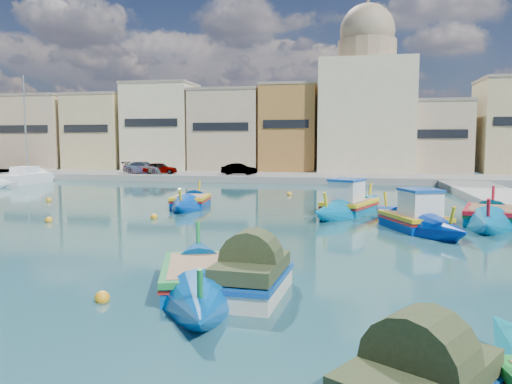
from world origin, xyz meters
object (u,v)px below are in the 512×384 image
(church_block, at_px, (366,101))
(luzzu_green, at_px, (191,203))
(luzzu_blue_cabin, at_px, (415,222))
(tender_near, at_px, (251,279))
(luzzu_turquoise_cabin, at_px, (350,207))
(luzzu_cyan_mid, at_px, (490,218))
(luzzu_blue_south, at_px, (199,280))
(yacht_north, at_px, (36,178))

(church_block, relative_size, luzzu_green, 2.54)
(luzzu_blue_cabin, bearing_deg, tender_near, -115.67)
(church_block, xyz_separation_m, luzzu_turquoise_cabin, (-1.51, -30.64, -8.05))
(luzzu_cyan_mid, bearing_deg, luzzu_blue_cabin, -147.87)
(luzzu_turquoise_cabin, height_order, luzzu_cyan_mid, luzzu_turquoise_cabin)
(tender_near, bearing_deg, luzzu_blue_south, 166.33)
(church_block, bearing_deg, luzzu_cyan_mid, -81.34)
(luzzu_cyan_mid, bearing_deg, church_block, 98.66)
(luzzu_green, bearing_deg, luzzu_turquoise_cabin, -6.32)
(luzzu_turquoise_cabin, relative_size, luzzu_blue_south, 1.14)
(luzzu_turquoise_cabin, bearing_deg, church_block, 87.17)
(tender_near, distance_m, yacht_north, 41.26)
(church_block, xyz_separation_m, yacht_north, (-31.12, -14.91, -7.99))
(luzzu_turquoise_cabin, distance_m, luzzu_blue_south, 15.36)
(luzzu_cyan_mid, xyz_separation_m, yacht_north, (-36.12, 17.92, 0.14))
(luzzu_green, bearing_deg, luzzu_blue_cabin, -24.59)
(church_block, relative_size, tender_near, 6.31)
(luzzu_blue_south, height_order, tender_near, luzzu_blue_south)
(luzzu_turquoise_cabin, relative_size, yacht_north, 0.86)
(luzzu_turquoise_cabin, height_order, yacht_north, yacht_north)
(luzzu_cyan_mid, bearing_deg, yacht_north, 153.62)
(luzzu_green, relative_size, luzzu_blue_south, 0.93)
(luzzu_cyan_mid, bearing_deg, luzzu_turquoise_cabin, 161.43)
(luzzu_cyan_mid, distance_m, yacht_north, 40.32)
(luzzu_turquoise_cabin, xyz_separation_m, tender_near, (-2.33, -15.23, 0.09))
(luzzu_green, distance_m, luzzu_blue_south, 16.82)
(luzzu_blue_cabin, relative_size, yacht_north, 0.75)
(luzzu_turquoise_cabin, relative_size, luzzu_blue_cabin, 1.15)
(luzzu_blue_cabin, bearing_deg, luzzu_green, 155.41)
(luzzu_turquoise_cabin, height_order, luzzu_blue_cabin, luzzu_turquoise_cabin)
(luzzu_cyan_mid, height_order, luzzu_green, luzzu_cyan_mid)
(church_block, xyz_separation_m, luzzu_green, (-10.78, -29.61, -8.16))
(tender_near, bearing_deg, luzzu_turquoise_cabin, 81.29)
(luzzu_cyan_mid, distance_m, luzzu_green, 16.10)
(luzzu_cyan_mid, height_order, tender_near, luzzu_cyan_mid)
(luzzu_blue_cabin, xyz_separation_m, luzzu_green, (-12.08, 5.53, -0.09))
(tender_near, bearing_deg, luzzu_green, 113.08)
(luzzu_turquoise_cabin, xyz_separation_m, luzzu_cyan_mid, (6.51, -2.19, -0.07))
(luzzu_blue_south, bearing_deg, church_block, 83.36)
(luzzu_blue_south, relative_size, yacht_north, 0.76)
(luzzu_cyan_mid, relative_size, luzzu_blue_south, 1.14)
(luzzu_green, height_order, luzzu_blue_south, luzzu_green)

